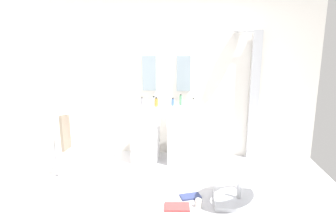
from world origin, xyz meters
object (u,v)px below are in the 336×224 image
at_px(soap_bottle_white, 193,103).
at_px(soap_bottle_blue, 173,102).
at_px(coffee_mug, 199,203).
at_px(pedestal_sink_left, 146,131).
at_px(shower_column, 253,93).
at_px(soap_bottle_amber, 156,102).
at_px(soap_bottle_green, 181,100).
at_px(soap_bottle_clear, 154,102).
at_px(lounge_chair, 240,174).
at_px(towel_rack, 63,133).
at_px(magazine_red, 177,207).
at_px(magazine_navy, 190,196).
at_px(pedestal_sink_right, 181,132).
at_px(soap_bottle_grey, 142,103).

xyz_separation_m(soap_bottle_white, soap_bottle_blue, (-0.32, 0.09, -0.01)).
height_order(coffee_mug, soap_bottle_blue, soap_bottle_blue).
bearing_deg(pedestal_sink_left, coffee_mug, -57.10).
bearing_deg(soap_bottle_white, shower_column, 19.05).
height_order(pedestal_sink_left, soap_bottle_amber, soap_bottle_amber).
distance_m(soap_bottle_amber, soap_bottle_green, 0.40).
distance_m(soap_bottle_clear, soap_bottle_green, 0.43).
distance_m(lounge_chair, towel_rack, 2.37).
relative_size(pedestal_sink_left, towel_rack, 1.05).
distance_m(shower_column, soap_bottle_amber, 1.55).
height_order(magazine_red, soap_bottle_amber, soap_bottle_amber).
bearing_deg(magazine_red, soap_bottle_amber, 101.93).
bearing_deg(towel_rack, soap_bottle_blue, 29.78).
distance_m(shower_column, soap_bottle_green, 1.16).
distance_m(towel_rack, soap_bottle_green, 1.80).
distance_m(soap_bottle_amber, soap_bottle_blue, 0.26).
bearing_deg(shower_column, towel_rack, -158.73).
bearing_deg(soap_bottle_blue, soap_bottle_green, 25.93).
distance_m(pedestal_sink_left, coffee_mug, 1.64).
bearing_deg(coffee_mug, magazine_navy, 115.83).
xyz_separation_m(pedestal_sink_left, magazine_red, (0.62, -1.37, -0.47)).
xyz_separation_m(pedestal_sink_left, soap_bottle_clear, (0.14, -0.00, 0.48)).
xyz_separation_m(soap_bottle_blue, soap_bottle_clear, (-0.29, -0.09, 0.02)).
height_order(magazine_navy, coffee_mug, coffee_mug).
xyz_separation_m(pedestal_sink_right, shower_column, (1.12, 0.32, 0.59)).
bearing_deg(magazine_navy, pedestal_sink_left, 103.13).
relative_size(pedestal_sink_right, soap_bottle_grey, 6.05).
xyz_separation_m(coffee_mug, soap_bottle_clear, (-0.72, 1.33, 0.91)).
xyz_separation_m(coffee_mug, soap_bottle_green, (-0.31, 1.47, 0.92)).
bearing_deg(pedestal_sink_left, magazine_red, -65.76).
height_order(magazine_navy, soap_bottle_green, soap_bottle_green).
bearing_deg(soap_bottle_grey, soap_bottle_green, 25.85).
xyz_separation_m(towel_rack, soap_bottle_clear, (1.13, 0.73, 0.34)).
height_order(soap_bottle_amber, soap_bottle_white, soap_bottle_amber).
bearing_deg(shower_column, magazine_red, -122.30).
xyz_separation_m(lounge_chair, soap_bottle_amber, (-1.14, 1.15, 0.61)).
distance_m(pedestal_sink_left, pedestal_sink_right, 0.57).
relative_size(magazine_navy, coffee_mug, 2.54).
bearing_deg(soap_bottle_clear, soap_bottle_grey, -140.56).
relative_size(towel_rack, soap_bottle_clear, 5.90).
relative_size(lounge_chair, soap_bottle_white, 7.71).
relative_size(soap_bottle_amber, soap_bottle_grey, 0.89).
distance_m(magazine_navy, soap_bottle_amber, 1.57).
distance_m(shower_column, towel_rack, 2.91).
height_order(soap_bottle_amber, soap_bottle_blue, soap_bottle_amber).
relative_size(shower_column, soap_bottle_green, 11.46).
xyz_separation_m(pedestal_sink_right, soap_bottle_clear, (-0.43, -0.00, 0.48)).
xyz_separation_m(lounge_chair, soap_bottle_green, (-0.77, 1.31, 0.63)).
height_order(coffee_mug, soap_bottle_amber, soap_bottle_amber).
xyz_separation_m(pedestal_sink_left, lounge_chair, (1.32, -1.16, -0.14)).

